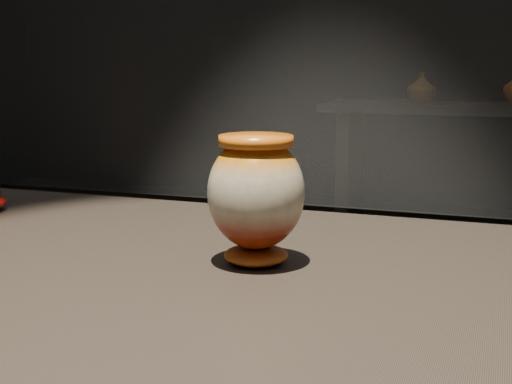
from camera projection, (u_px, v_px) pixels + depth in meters
main_vase at (256, 194)px, 0.97m from camera, size 0.14×0.14×0.18m
back_shelf at (487, 148)px, 4.35m from camera, size 2.00×0.60×0.90m
back_vase_left at (421, 88)px, 4.45m from camera, size 0.23×0.23×0.19m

